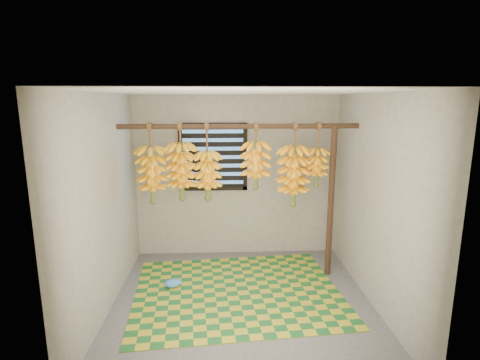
{
  "coord_description": "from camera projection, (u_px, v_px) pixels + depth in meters",
  "views": [
    {
      "loc": [
        -0.21,
        -3.97,
        2.31
      ],
      "look_at": [
        0.0,
        0.55,
        1.35
      ],
      "focal_mm": 28.0,
      "sensor_mm": 36.0,
      "label": 1
    }
  ],
  "objects": [
    {
      "name": "plastic_bag",
      "position": [
        173.0,
        283.0,
        4.72
      ],
      "size": [
        0.26,
        0.22,
        0.09
      ],
      "primitive_type": "ellipsoid",
      "rotation": [
        0.0,
        0.0,
        0.3
      ],
      "color": "#3B86DD",
      "rests_on": "woven_mat"
    },
    {
      "name": "floor",
      "position": [
        242.0,
        303.0,
        4.37
      ],
      "size": [
        3.0,
        3.0,
        0.01
      ],
      "primitive_type": "cube",
      "color": "#4C4C4C",
      "rests_on": "ground"
    },
    {
      "name": "support_post",
      "position": [
        331.0,
        203.0,
        4.9
      ],
      "size": [
        0.08,
        0.08,
        2.0
      ],
      "primitive_type": "cylinder",
      "color": "#3A2517",
      "rests_on": "floor"
    },
    {
      "name": "woven_mat",
      "position": [
        237.0,
        291.0,
        4.62
      ],
      "size": [
        2.65,
        2.2,
        0.01
      ],
      "primitive_type": "cube",
      "rotation": [
        0.0,
        0.0,
        0.09
      ],
      "color": "#1A5B25",
      "rests_on": "floor"
    },
    {
      "name": "window",
      "position": [
        213.0,
        157.0,
        5.48
      ],
      "size": [
        1.0,
        0.04,
        1.0
      ],
      "color": "black",
      "rests_on": "wall_back"
    },
    {
      "name": "banana_bunch_e",
      "position": [
        293.0,
        176.0,
        4.8
      ],
      "size": [
        0.41,
        0.41,
        1.07
      ],
      "color": "brown",
      "rests_on": "hanging_pole"
    },
    {
      "name": "banana_bunch_d",
      "position": [
        256.0,
        165.0,
        4.75
      ],
      "size": [
        0.37,
        0.37,
        0.85
      ],
      "color": "brown",
      "rests_on": "hanging_pole"
    },
    {
      "name": "banana_bunch_a",
      "position": [
        152.0,
        175.0,
        4.71
      ],
      "size": [
        0.36,
        0.36,
        1.02
      ],
      "color": "brown",
      "rests_on": "hanging_pole"
    },
    {
      "name": "banana_bunch_f",
      "position": [
        317.0,
        167.0,
        4.79
      ],
      "size": [
        0.29,
        0.29,
        0.83
      ],
      "color": "brown",
      "rests_on": "hanging_pole"
    },
    {
      "name": "wall_left",
      "position": [
        104.0,
        205.0,
        4.05
      ],
      "size": [
        0.01,
        3.0,
        2.4
      ],
      "primitive_type": "cube",
      "color": "gray",
      "rests_on": "floor"
    },
    {
      "name": "wall_right",
      "position": [
        376.0,
        202.0,
        4.19
      ],
      "size": [
        0.01,
        3.0,
        2.4
      ],
      "primitive_type": "cube",
      "color": "gray",
      "rests_on": "floor"
    },
    {
      "name": "hanging_pole",
      "position": [
        239.0,
        126.0,
        4.63
      ],
      "size": [
        3.0,
        0.06,
        0.06
      ],
      "primitive_type": "cylinder",
      "rotation": [
        0.0,
        1.57,
        0.0
      ],
      "color": "#3A2517",
      "rests_on": "wall_left"
    },
    {
      "name": "banana_bunch_b",
      "position": [
        181.0,
        171.0,
        4.72
      ],
      "size": [
        0.37,
        0.37,
        0.98
      ],
      "color": "brown",
      "rests_on": "hanging_pole"
    },
    {
      "name": "ceiling",
      "position": [
        243.0,
        91.0,
        3.87
      ],
      "size": [
        3.0,
        3.0,
        0.01
      ],
      "primitive_type": "cube",
      "color": "silver",
      "rests_on": "wall_back"
    },
    {
      "name": "wall_back",
      "position": [
        237.0,
        177.0,
        5.59
      ],
      "size": [
        3.0,
        0.01,
        2.4
      ],
      "primitive_type": "cube",
      "color": "gray",
      "rests_on": "floor"
    },
    {
      "name": "banana_bunch_c",
      "position": [
        208.0,
        176.0,
        4.74
      ],
      "size": [
        0.33,
        0.33,
        0.99
      ],
      "color": "brown",
      "rests_on": "hanging_pole"
    }
  ]
}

